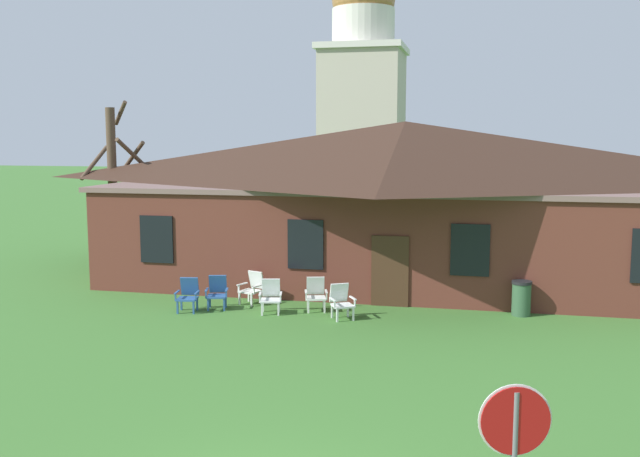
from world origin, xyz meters
The scene contains 11 objects.
brick_building centered at (0.00, 17.29, 2.81)m, with size 20.13×10.40×5.51m.
dome_tower centered at (-4.53, 35.47, 7.27)m, with size 5.18×5.18×16.17m.
stop_sign centered at (3.07, -0.54, 1.67)m, with size 0.78×0.25×2.35m.
lawn_chair_by_porch centered at (-5.43, 10.41, 0.50)m, with size 0.71×0.75×0.96m.
lawn_chair_near_door centered at (-4.73, 10.90, 0.50)m, with size 0.74×0.78×0.96m.
lawn_chair_left_end centered at (-3.93, 11.73, 0.50)m, with size 0.77×0.82×0.96m.
lawn_chair_middle centered at (-3.06, 10.75, 0.50)m, with size 0.73×0.78×0.96m.
lawn_chair_right_end centered at (-1.88, 11.30, 0.50)m, with size 0.75×0.79×0.96m.
lawn_chair_far_side centered at (-0.99, 10.57, 0.50)m, with size 0.83×0.86×0.96m.
bare_tree_beside_building centered at (-11.47, 17.33, 3.32)m, with size 2.31×2.35×6.37m.
trash_bin centered at (3.86, 11.99, 0.50)m, with size 0.56×0.56×0.98m.
Camera 1 is at (2.63, -8.05, 4.97)m, focal length 39.62 mm.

